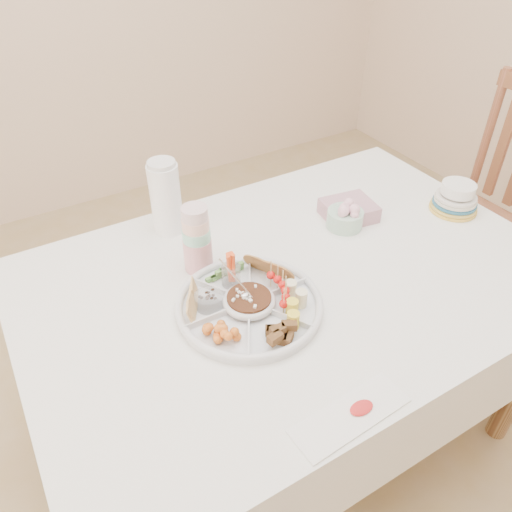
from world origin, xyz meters
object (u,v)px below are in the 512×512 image
thermos (165,196)px  plate_stack (456,197)px  party_tray (249,303)px  chair (478,217)px  dining_table (290,361)px

thermos → plate_stack: thermos is taller
party_tray → thermos: thermos is taller
chair → dining_table: bearing=-173.5°
dining_table → party_tray: 0.45m
party_tray → chair: bearing=9.1°
dining_table → plate_stack: bearing=0.7°
dining_table → party_tray: (-0.19, -0.06, 0.40)m
party_tray → plate_stack: bearing=4.6°
chair → party_tray: 1.25m
plate_stack → thermos: bearing=156.3°
party_tray → thermos: 0.46m
party_tray → thermos: size_ratio=1.54×
chair → party_tray: bearing=-171.9°
dining_table → plate_stack: size_ratio=9.67×
chair → party_tray: (-1.21, -0.19, 0.25)m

